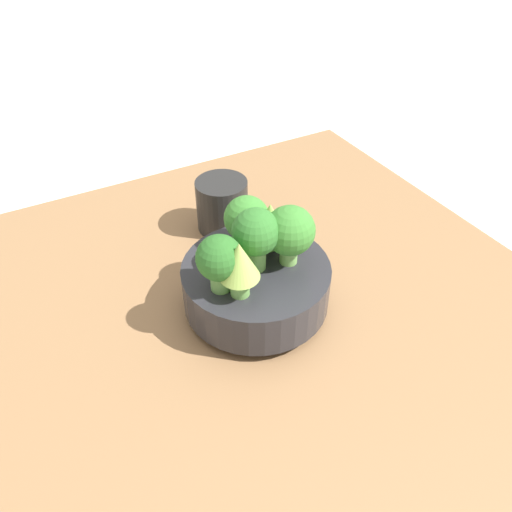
{
  "coord_description": "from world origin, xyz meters",
  "views": [
    {
      "loc": [
        -0.48,
        0.28,
        0.57
      ],
      "look_at": [
        -0.02,
        0.03,
        0.14
      ],
      "focal_mm": 35.0,
      "sensor_mm": 36.0,
      "label": 1
    }
  ],
  "objects": [
    {
      "name": "ground_plane",
      "position": [
        0.0,
        0.0,
        0.0
      ],
      "size": [
        6.0,
        6.0,
        0.0
      ],
      "primitive_type": "plane",
      "color": "silver"
    },
    {
      "name": "table",
      "position": [
        0.0,
        0.0,
        0.02
      ],
      "size": [
        0.84,
        0.83,
        0.04
      ],
      "color": "olive",
      "rests_on": "ground_plane"
    },
    {
      "name": "bowl",
      "position": [
        -0.02,
        0.03,
        0.08
      ],
      "size": [
        0.21,
        0.21,
        0.08
      ],
      "color": "#28282D",
      "rests_on": "table"
    },
    {
      "name": "broccoli_floret_back",
      "position": [
        -0.03,
        0.09,
        0.17
      ],
      "size": [
        0.06,
        0.06,
        0.08
      ],
      "color": "#609347",
      "rests_on": "bowl"
    },
    {
      "name": "romanesco_piece_far",
      "position": [
        -0.05,
        0.07,
        0.17
      ],
      "size": [
        0.05,
        0.05,
        0.08
      ],
      "color": "#6BA34C",
      "rests_on": "bowl"
    },
    {
      "name": "broccoli_floret_front",
      "position": [
        -0.03,
        -0.02,
        0.17
      ],
      "size": [
        0.07,
        0.07,
        0.09
      ],
      "color": "#7AB256",
      "rests_on": "bowl"
    },
    {
      "name": "broccoli_floret_right",
      "position": [
        0.03,
        0.01,
        0.16
      ],
      "size": [
        0.06,
        0.06,
        0.08
      ],
      "color": "#609347",
      "rests_on": "bowl"
    },
    {
      "name": "romanesco_piece_near",
      "position": [
        0.01,
        -0.01,
        0.16
      ],
      "size": [
        0.05,
        0.05,
        0.07
      ],
      "color": "#6BA34C",
      "rests_on": "bowl"
    },
    {
      "name": "broccoli_floret_center",
      "position": [
        -0.02,
        0.03,
        0.17
      ],
      "size": [
        0.06,
        0.06,
        0.09
      ],
      "color": "#6BA34C",
      "rests_on": "bowl"
    },
    {
      "name": "cup",
      "position": [
        0.19,
        -0.02,
        0.09
      ],
      "size": [
        0.09,
        0.09,
        0.09
      ],
      "color": "black",
      "rests_on": "table"
    }
  ]
}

